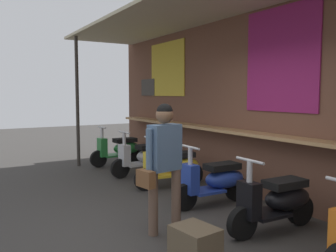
{
  "coord_description": "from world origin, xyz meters",
  "views": [
    {
      "loc": [
        3.71,
        -2.37,
        1.74
      ],
      "look_at": [
        -2.02,
        1.06,
        1.14
      ],
      "focal_mm": 38.01,
      "sensor_mm": 36.0,
      "label": 1
    }
  ],
  "objects": [
    {
      "name": "ground_plane",
      "position": [
        0.0,
        0.0,
        0.0
      ],
      "size": [
        31.26,
        31.26,
        0.0
      ],
      "primitive_type": "plane",
      "color": "#383533"
    },
    {
      "name": "market_stall_facade",
      "position": [
        -0.0,
        1.89,
        1.81
      ],
      "size": [
        11.17,
        2.11,
        3.3
      ],
      "color": "brown",
      "rests_on": "ground_plane"
    },
    {
      "name": "scooter_green",
      "position": [
        -4.32,
        1.08,
        0.39
      ],
      "size": [
        0.46,
        1.4,
        0.97
      ],
      "rotation": [
        0.0,
        0.0,
        -1.54
      ],
      "color": "#237533",
      "rests_on": "ground_plane"
    },
    {
      "name": "scooter_silver",
      "position": [
        -3.03,
        1.08,
        0.39
      ],
      "size": [
        0.46,
        1.4,
        0.97
      ],
      "rotation": [
        0.0,
        0.0,
        -1.53
      ],
      "color": "#B2B5BA",
      "rests_on": "ground_plane"
    },
    {
      "name": "scooter_yellow",
      "position": [
        -1.84,
        1.08,
        0.39
      ],
      "size": [
        0.5,
        1.4,
        0.97
      ],
      "rotation": [
        0.0,
        0.0,
        -1.65
      ],
      "color": "gold",
      "rests_on": "ground_plane"
    },
    {
      "name": "scooter_blue",
      "position": [
        -0.58,
        1.08,
        0.39
      ],
      "size": [
        0.46,
        1.4,
        0.97
      ],
      "rotation": [
        0.0,
        0.0,
        -1.6
      ],
      "color": "#233D9E",
      "rests_on": "ground_plane"
    },
    {
      "name": "scooter_black",
      "position": [
        0.66,
        1.08,
        0.39
      ],
      "size": [
        0.46,
        1.4,
        0.97
      ],
      "rotation": [
        0.0,
        0.0,
        -1.6
      ],
      "color": "black",
      "rests_on": "ground_plane"
    },
    {
      "name": "shopper_with_handbag",
      "position": [
        -0.01,
        -0.2,
        0.98
      ],
      "size": [
        0.34,
        0.65,
        1.62
      ],
      "rotation": [
        0.0,
        0.0,
        0.17
      ],
      "color": "brown",
      "rests_on": "ground_plane"
    },
    {
      "name": "merchandise_crate",
      "position": [
        0.92,
        -0.38,
        0.21
      ],
      "size": [
        0.49,
        0.41,
        0.42
      ],
      "primitive_type": "cube",
      "rotation": [
        0.0,
        0.0,
        0.13
      ],
      "color": "brown",
      "rests_on": "ground_plane"
    }
  ]
}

